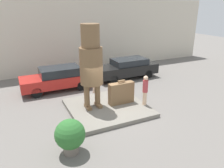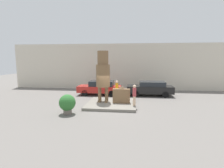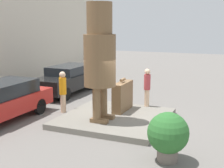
{
  "view_description": "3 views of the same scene",
  "coord_description": "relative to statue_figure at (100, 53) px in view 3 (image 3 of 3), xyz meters",
  "views": [
    {
      "loc": [
        -4.4,
        -9.75,
        5.36
      ],
      "look_at": [
        0.16,
        -0.25,
        1.53
      ],
      "focal_mm": 35.0,
      "sensor_mm": 36.0,
      "label": 1
    },
    {
      "loc": [
        1.71,
        -14.24,
        3.83
      ],
      "look_at": [
        0.01,
        0.29,
        1.76
      ],
      "focal_mm": 28.0,
      "sensor_mm": 36.0,
      "label": 2
    },
    {
      "loc": [
        -10.89,
        -4.57,
        3.78
      ],
      "look_at": [
        0.18,
        0.2,
        1.44
      ],
      "focal_mm": 50.0,
      "sensor_mm": 36.0,
      "label": 3
    }
  ],
  "objects": [
    {
      "name": "ground_plane",
      "position": [
        0.75,
        -0.28,
        -2.74
      ],
      "size": [
        60.0,
        60.0,
        0.0
      ],
      "primitive_type": "plane",
      "color": "slate"
    },
    {
      "name": "worker_hivis",
      "position": [
        0.98,
        2.23,
        -1.76
      ],
      "size": [
        0.3,
        0.3,
        1.79
      ],
      "color": "beige",
      "rests_on": "ground_plane"
    },
    {
      "name": "pedestal",
      "position": [
        0.75,
        -0.28,
        -2.63
      ],
      "size": [
        4.04,
        3.96,
        0.21
      ],
      "color": "slate",
      "rests_on": "ground_plane"
    },
    {
      "name": "parked_car_black",
      "position": [
        4.37,
        4.02,
        -1.92
      ],
      "size": [
        4.75,
        1.76,
        1.52
      ],
      "rotation": [
        0.0,
        0.0,
        3.14
      ],
      "color": "black",
      "rests_on": "ground_plane"
    },
    {
      "name": "planter_pot",
      "position": [
        -2.04,
        -3.04,
        -1.96
      ],
      "size": [
        1.16,
        1.16,
        1.4
      ],
      "color": "#70665B",
      "rests_on": "ground_plane"
    },
    {
      "name": "statue_figure",
      "position": [
        0.0,
        0.0,
        0.0
      ],
      "size": [
        1.17,
        1.17,
        4.32
      ],
      "color": "brown",
      "rests_on": "pedestal"
    },
    {
      "name": "parked_car_red",
      "position": [
        -0.98,
        3.83,
        -1.92
      ],
      "size": [
        4.61,
        1.79,
        1.53
      ],
      "rotation": [
        0.0,
        0.0,
        3.14
      ],
      "color": "#B2231E",
      "rests_on": "ground_plane"
    },
    {
      "name": "giant_suitcase",
      "position": [
        1.59,
        -0.28,
        -1.92
      ],
      "size": [
        1.43,
        0.39,
        1.36
      ],
      "color": "brown",
      "rests_on": "pedestal"
    },
    {
      "name": "tourist",
      "position": [
        2.65,
        -1.01,
        -1.62
      ],
      "size": [
        0.28,
        0.28,
        1.66
      ],
      "color": "beige",
      "rests_on": "pedestal"
    }
  ]
}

